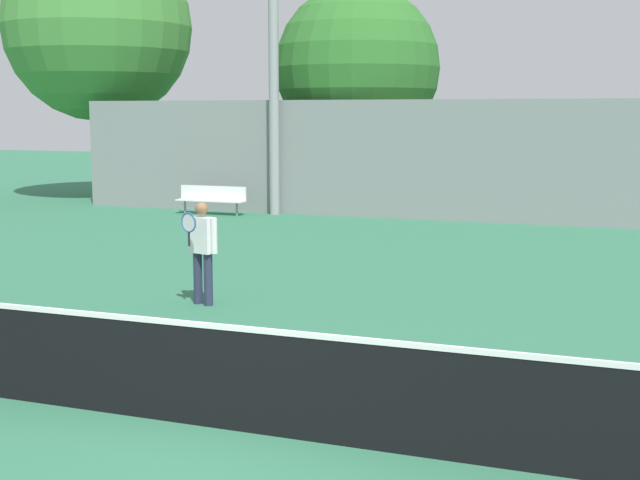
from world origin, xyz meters
TOP-DOWN VIEW (x-y plane):
  - ground_plane at (0.00, 0.00)m, footprint 100.00×100.00m
  - tennis_net at (0.00, 0.00)m, footprint 11.06×0.09m
  - tennis_player at (-2.99, 4.83)m, footprint 0.59×0.48m
  - bench_courtside_far at (-8.69, 15.90)m, footprint 2.14×0.40m
  - light_pole_far_right at (-6.99, 16.63)m, footprint 0.90×0.60m
  - back_fence at (0.00, 16.87)m, footprint 27.04×0.06m
  - tree_green_tall at (-5.44, 19.56)m, footprint 5.14×5.14m
  - tree_dark_dense at (-14.57, 18.96)m, footprint 6.37×6.37m

SIDE VIEW (x-z plane):
  - ground_plane at x=0.00m, z-range 0.00..0.00m
  - bench_courtside_far at x=-8.69m, z-range 0.09..0.93m
  - tennis_net at x=0.00m, z-range 0.01..1.03m
  - tennis_player at x=-2.99m, z-range 0.11..1.72m
  - back_fence at x=0.00m, z-range 0.00..3.33m
  - tree_green_tall at x=-5.44m, z-range 0.88..7.80m
  - light_pole_far_right at x=-6.99m, z-range 0.60..9.13m
  - tree_dark_dense at x=-14.57m, z-range 1.32..10.35m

